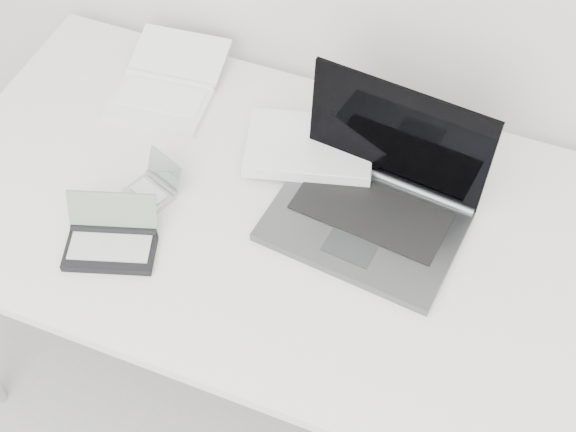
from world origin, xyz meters
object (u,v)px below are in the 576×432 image
at_px(netbook_open_white, 165,89).
at_px(palmtop_charcoal, 111,241).
at_px(desk, 308,237).
at_px(laptop_large, 353,183).

bearing_deg(netbook_open_white, palmtop_charcoal, -83.16).
relative_size(netbook_open_white, palmtop_charcoal, 1.47).
distance_m(desk, netbook_open_white, 0.50).
height_order(desk, palmtop_charcoal, palmtop_charcoal).
relative_size(laptop_large, netbook_open_white, 1.72).
bearing_deg(palmtop_charcoal, laptop_large, 18.57).
bearing_deg(laptop_large, desk, -113.26).
bearing_deg(palmtop_charcoal, desk, 11.69).
bearing_deg(netbook_open_white, desk, -33.46).
bearing_deg(netbook_open_white, laptop_large, -20.27).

